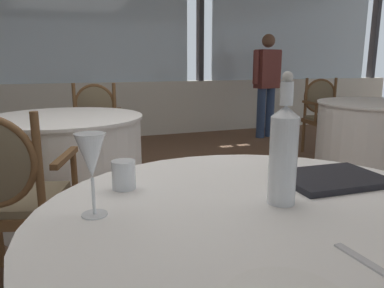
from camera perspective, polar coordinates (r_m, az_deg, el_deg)
The scene contains 13 objects.
ground_plane at distance 2.29m, azimuth -6.90°, elevation -17.18°, with size 15.09×15.09×0.00m, color brown.
window_wall_far at distance 5.70m, azimuth -16.49°, elevation 11.53°, with size 11.60×0.14×2.72m.
dinner_fork at distance 0.79m, azimuth 26.66°, elevation -16.84°, with size 0.19×0.02×0.00m, color silver.
water_bottle at distance 0.99m, azimuth 14.07°, elevation -1.19°, with size 0.07×0.07×0.35m.
wine_glass at distance 0.92m, azimuth -15.45°, elevation -2.08°, with size 0.08×0.08×0.21m.
water_tumbler at distance 1.12m, azimuth -10.60°, elevation -4.74°, with size 0.07×0.07×0.09m, color white.
menu_book at distance 1.26m, azimuth 20.86°, elevation -5.03°, with size 0.32×0.23×0.02m, color black.
background_table_0 at distance 4.09m, azimuth 26.99°, elevation 0.53°, with size 1.21×1.21×0.76m.
dining_chair_0_1 at distance 4.92m, azimuth 19.88°, elevation 4.90°, with size 0.59×0.54×0.95m.
background_table_1 at distance 2.86m, azimuth -18.87°, elevation -3.42°, with size 1.13×1.13×0.76m.
dining_chair_1_0 at distance 3.77m, azimuth -15.14°, elevation 3.19°, with size 0.62×0.58×0.94m.
dining_chair_1_1 at distance 1.92m, azimuth -26.95°, elevation -6.53°, with size 0.62×0.58×0.93m.
diner_person_1 at distance 5.77m, azimuth 11.59°, elevation 9.71°, with size 0.52×0.26×1.56m.
Camera 1 is at (-0.45, -1.94, 1.13)m, focal length 34.22 mm.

